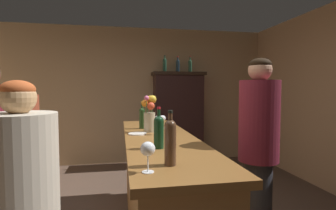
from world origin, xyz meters
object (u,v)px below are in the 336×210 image
(wine_bottle_riesling, at_px, (159,130))
(patron_redhead, at_px, (23,140))
(bar_counter, at_px, (160,189))
(wine_glass_front, at_px, (162,119))
(cheese_plate, at_px, (137,134))
(display_bottle_left, at_px, (165,64))
(wine_bottle_pinot, at_px, (170,140))
(wine_bottle_merlot, at_px, (142,117))
(wine_glass_mid, at_px, (157,120))
(flower_arrangement, at_px, (149,112))
(bartender, at_px, (258,151))
(display_bottle_midleft, at_px, (178,65))
(display_cabinet, at_px, (178,117))
(display_bottle_center, at_px, (190,65))
(wine_glass_rear, at_px, (148,150))
(wine_glass_spare, at_px, (160,122))

(wine_bottle_riesling, relative_size, patron_redhead, 0.20)
(bar_counter, distance_m, wine_glass_front, 0.82)
(wine_bottle_riesling, distance_m, cheese_plate, 0.66)
(wine_glass_front, relative_size, display_bottle_left, 0.46)
(wine_bottle_pinot, height_order, wine_bottle_merlot, wine_bottle_pinot)
(wine_glass_front, bearing_deg, wine_glass_mid, -118.25)
(wine_bottle_merlot, xyz_separation_m, flower_arrangement, (0.06, -0.25, 0.07))
(bartender, bearing_deg, display_bottle_left, -70.98)
(display_bottle_midleft, height_order, bartender, display_bottle_midleft)
(bar_counter, relative_size, bartender, 1.46)
(bar_counter, height_order, flower_arrangement, flower_arrangement)
(display_cabinet, distance_m, flower_arrangement, 2.36)
(display_bottle_center, bearing_deg, wine_glass_mid, -114.03)
(wine_glass_rear, relative_size, display_bottle_left, 0.52)
(wine_bottle_pinot, xyz_separation_m, bartender, (0.84, 0.48, -0.21))
(patron_redhead, bearing_deg, wine_glass_front, 37.12)
(display_cabinet, xyz_separation_m, display_bottle_midleft, (-0.01, -0.00, 0.99))
(wine_bottle_pinot, distance_m, flower_arrangement, 1.21)
(display_bottle_midleft, bearing_deg, wine_glass_front, -107.41)
(cheese_plate, relative_size, display_bottle_left, 0.57)
(bar_counter, xyz_separation_m, display_bottle_center, (0.97, 2.49, 1.41))
(wine_bottle_pinot, bearing_deg, display_bottle_center, 72.96)
(cheese_plate, relative_size, display_bottle_center, 0.58)
(wine_glass_front, xyz_separation_m, wine_glass_rear, (-0.33, -1.56, 0.01))
(wine_glass_front, bearing_deg, flower_arrangement, -125.85)
(display_cabinet, xyz_separation_m, wine_glass_mid, (-0.71, -2.11, 0.20))
(wine_bottle_pinot, distance_m, display_bottle_midleft, 3.58)
(wine_glass_mid, distance_m, bartender, 1.11)
(bar_counter, xyz_separation_m, wine_glass_mid, (0.03, 0.38, 0.62))
(bar_counter, bearing_deg, bartender, -30.18)
(display_cabinet, bearing_deg, patron_redhead, -145.62)
(wine_bottle_pinot, height_order, wine_bottle_riesling, wine_bottle_pinot)
(wine_glass_front, distance_m, wine_glass_spare, 0.42)
(wine_bottle_pinot, bearing_deg, wine_glass_spare, 84.97)
(flower_arrangement, distance_m, display_bottle_midleft, 2.44)
(wine_bottle_merlot, bearing_deg, wine_glass_rear, -93.52)
(wine_glass_front, xyz_separation_m, wine_glass_spare, (-0.09, -0.41, 0.01))
(display_cabinet, height_order, patron_redhead, display_cabinet)
(cheese_plate, bearing_deg, display_bottle_left, 73.92)
(wine_bottle_merlot, height_order, patron_redhead, patron_redhead)
(display_bottle_left, distance_m, display_bottle_midleft, 0.25)
(display_cabinet, height_order, wine_glass_front, display_cabinet)
(display_bottle_midleft, distance_m, bartender, 3.09)
(display_bottle_center, bearing_deg, wine_glass_rear, -108.68)
(cheese_plate, height_order, bartender, bartender)
(bar_counter, height_order, cheese_plate, cheese_plate)
(wine_bottle_riesling, bearing_deg, wine_glass_mid, 82.92)
(bar_counter, height_order, wine_bottle_pinot, wine_bottle_pinot)
(wine_bottle_riesling, height_order, wine_glass_mid, wine_bottle_riesling)
(display_bottle_midleft, bearing_deg, bar_counter, -106.18)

